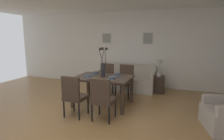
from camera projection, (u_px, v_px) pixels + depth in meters
The scene contains 21 objects.
ground_plane at pixel (83, 121), 3.95m from camera, with size 9.00×9.00×0.00m, color olive.
back_wall_panel at pixel (126, 49), 6.73m from camera, with size 9.00×0.10×2.60m, color silver.
dining_table at pixel (103, 80), 4.78m from camera, with size 1.40×0.98×0.74m.
dining_chair_near_left at pixel (74, 94), 4.08m from camera, with size 0.46×0.46×0.92m.
dining_chair_near_right at pixel (106, 77), 5.74m from camera, with size 0.47×0.47×0.92m.
dining_chair_far_left at pixel (102, 97), 3.88m from camera, with size 0.44×0.44×0.92m.
dining_chair_far_right at pixel (125, 79), 5.53m from camera, with size 0.47×0.47×0.92m.
centerpiece_vase at pixel (103, 66), 4.71m from camera, with size 0.21×0.23×0.73m.
placemat_near_left at pixel (88, 77), 4.66m from camera, with size 0.32×0.32×0.01m, color #4C4742.
bowl_near_left at pixel (88, 76), 4.65m from camera, with size 0.17×0.17×0.07m.
placemat_near_right at pixel (95, 74), 5.07m from camera, with size 0.32×0.32×0.01m, color #4C4742.
bowl_near_right at pixel (95, 73), 5.06m from camera, with size 0.17×0.17×0.07m.
placemat_far_left at pixel (112, 79), 4.45m from camera, with size 0.32×0.32×0.01m, color #4C4742.
bowl_far_left at pixel (112, 78), 4.45m from camera, with size 0.17×0.17×0.07m.
placemat_far_right at pixel (118, 76), 4.86m from camera, with size 0.32×0.32×0.01m, color #4C4742.
bowl_far_right at pixel (118, 74), 4.85m from camera, with size 0.17×0.17×0.07m.
sofa at pixel (126, 81), 6.34m from camera, with size 1.89×0.84×0.80m.
side_table at pixel (158, 84), 5.92m from camera, with size 0.36×0.36×0.52m, color #33261E.
table_lamp at pixel (159, 64), 5.81m from camera, with size 0.22×0.22×0.51m.
framed_picture_left at pixel (106, 38), 6.83m from camera, with size 0.33×0.03×0.35m.
framed_picture_center at pixel (148, 38), 6.34m from camera, with size 0.34×0.03×0.39m.
Camera 1 is at (1.82, -3.27, 1.75)m, focal length 30.43 mm.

